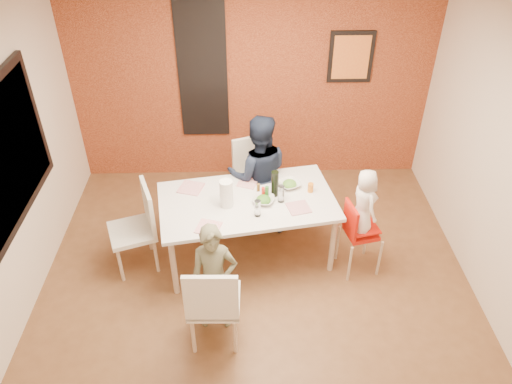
{
  "coord_description": "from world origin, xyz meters",
  "views": [
    {
      "loc": [
        -0.11,
        -3.58,
        3.89
      ],
      "look_at": [
        0.0,
        0.3,
        1.05
      ],
      "focal_mm": 35.0,
      "sensor_mm": 36.0,
      "label": 1
    }
  ],
  "objects_px": {
    "child_far": "(258,175)",
    "chair_far": "(255,175)",
    "chair_near": "(213,302)",
    "child_near": "(214,279)",
    "wine_bottle": "(275,184)",
    "chair_left": "(139,224)",
    "paper_towel_roll": "(226,194)",
    "high_chair": "(358,231)",
    "toddler": "(364,203)",
    "dining_table": "(247,205)"
  },
  "relations": [
    {
      "from": "child_far",
      "to": "chair_far",
      "type": "bearing_deg",
      "value": -84.44
    },
    {
      "from": "chair_near",
      "to": "chair_far",
      "type": "bearing_deg",
      "value": -100.59
    },
    {
      "from": "child_near",
      "to": "wine_bottle",
      "type": "bearing_deg",
      "value": 58.31
    },
    {
      "from": "chair_left",
      "to": "paper_towel_roll",
      "type": "bearing_deg",
      "value": 71.67
    },
    {
      "from": "child_near",
      "to": "child_far",
      "type": "relative_size",
      "value": 0.8
    },
    {
      "from": "chair_near",
      "to": "high_chair",
      "type": "height_order",
      "value": "chair_near"
    },
    {
      "from": "child_near",
      "to": "toddler",
      "type": "height_order",
      "value": "toddler"
    },
    {
      "from": "child_near",
      "to": "paper_towel_roll",
      "type": "height_order",
      "value": "child_near"
    },
    {
      "from": "child_near",
      "to": "wine_bottle",
      "type": "height_order",
      "value": "child_near"
    },
    {
      "from": "chair_near",
      "to": "child_near",
      "type": "xyz_separation_m",
      "value": [
        0.0,
        0.25,
        0.03
      ]
    },
    {
      "from": "high_chair",
      "to": "chair_far",
      "type": "bearing_deg",
      "value": 33.44
    },
    {
      "from": "toddler",
      "to": "wine_bottle",
      "type": "relative_size",
      "value": 2.53
    },
    {
      "from": "chair_far",
      "to": "child_far",
      "type": "bearing_deg",
      "value": -103.06
    },
    {
      "from": "chair_left",
      "to": "child_far",
      "type": "distance_m",
      "value": 1.42
    },
    {
      "from": "chair_near",
      "to": "child_near",
      "type": "distance_m",
      "value": 0.25
    },
    {
      "from": "chair_near",
      "to": "child_near",
      "type": "height_order",
      "value": "child_near"
    },
    {
      "from": "chair_near",
      "to": "wine_bottle",
      "type": "height_order",
      "value": "wine_bottle"
    },
    {
      "from": "high_chair",
      "to": "wine_bottle",
      "type": "height_order",
      "value": "wine_bottle"
    },
    {
      "from": "dining_table",
      "to": "toddler",
      "type": "xyz_separation_m",
      "value": [
        1.16,
        -0.24,
        0.19
      ]
    },
    {
      "from": "chair_far",
      "to": "toddler",
      "type": "relative_size",
      "value": 1.37
    },
    {
      "from": "high_chair",
      "to": "paper_towel_roll",
      "type": "height_order",
      "value": "paper_towel_roll"
    },
    {
      "from": "high_chair",
      "to": "toddler",
      "type": "xyz_separation_m",
      "value": [
        0.02,
        0.01,
        0.36
      ]
    },
    {
      "from": "chair_far",
      "to": "high_chair",
      "type": "xyz_separation_m",
      "value": [
        1.04,
        -1.0,
        -0.05
      ]
    },
    {
      "from": "high_chair",
      "to": "toddler",
      "type": "relative_size",
      "value": 1.16
    },
    {
      "from": "chair_left",
      "to": "child_far",
      "type": "bearing_deg",
      "value": 96.24
    },
    {
      "from": "toddler",
      "to": "child_far",
      "type": "bearing_deg",
      "value": 36.74
    },
    {
      "from": "chair_far",
      "to": "toddler",
      "type": "distance_m",
      "value": 1.48
    },
    {
      "from": "chair_near",
      "to": "chair_far",
      "type": "height_order",
      "value": "chair_far"
    },
    {
      "from": "chair_far",
      "to": "paper_towel_roll",
      "type": "height_order",
      "value": "paper_towel_roll"
    },
    {
      "from": "paper_towel_roll",
      "to": "child_far",
      "type": "bearing_deg",
      "value": 59.85
    },
    {
      "from": "high_chair",
      "to": "dining_table",
      "type": "bearing_deg",
      "value": 65.05
    },
    {
      "from": "toddler",
      "to": "high_chair",
      "type": "bearing_deg",
      "value": 97.36
    },
    {
      "from": "child_near",
      "to": "dining_table",
      "type": "bearing_deg",
      "value": 70.45
    },
    {
      "from": "chair_far",
      "to": "high_chair",
      "type": "bearing_deg",
      "value": -64.18
    },
    {
      "from": "chair_near",
      "to": "chair_left",
      "type": "relative_size",
      "value": 1.0
    },
    {
      "from": "chair_far",
      "to": "chair_left",
      "type": "relative_size",
      "value": 1.02
    },
    {
      "from": "chair_near",
      "to": "child_far",
      "type": "relative_size",
      "value": 0.68
    },
    {
      "from": "high_chair",
      "to": "toddler",
      "type": "bearing_deg",
      "value": -78.01
    },
    {
      "from": "chair_far",
      "to": "dining_table",
      "type": "bearing_deg",
      "value": -118.12
    },
    {
      "from": "dining_table",
      "to": "child_far",
      "type": "height_order",
      "value": "child_far"
    },
    {
      "from": "dining_table",
      "to": "chair_far",
      "type": "bearing_deg",
      "value": 82.28
    },
    {
      "from": "chair_near",
      "to": "child_near",
      "type": "bearing_deg",
      "value": -89.04
    },
    {
      "from": "dining_table",
      "to": "wine_bottle",
      "type": "distance_m",
      "value": 0.37
    },
    {
      "from": "chair_left",
      "to": "child_near",
      "type": "height_order",
      "value": "child_near"
    },
    {
      "from": "dining_table",
      "to": "child_near",
      "type": "height_order",
      "value": "child_near"
    },
    {
      "from": "dining_table",
      "to": "high_chair",
      "type": "height_order",
      "value": "high_chair"
    },
    {
      "from": "chair_far",
      "to": "high_chair",
      "type": "relative_size",
      "value": 1.17
    },
    {
      "from": "dining_table",
      "to": "chair_far",
      "type": "relative_size",
      "value": 1.94
    },
    {
      "from": "chair_near",
      "to": "paper_towel_roll",
      "type": "distance_m",
      "value": 1.17
    },
    {
      "from": "child_near",
      "to": "child_far",
      "type": "bearing_deg",
      "value": 71.63
    }
  ]
}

